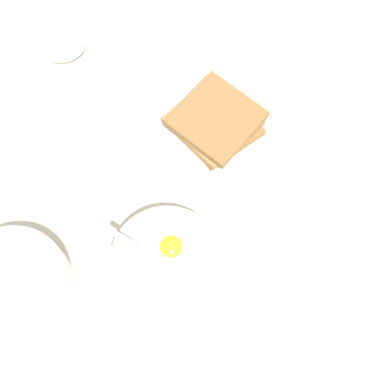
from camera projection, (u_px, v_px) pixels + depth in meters
The scene contains 6 objects.
ground_plane at pixel (86, 148), 0.81m from camera, with size 3.00×3.00×0.00m, color beige.
egg_bowl at pixel (167, 263), 0.73m from camera, with size 0.15×0.15×0.07m.
toast_plate at pixel (214, 130), 0.81m from camera, with size 0.21×0.21×0.01m.
toast_sandwich at pixel (216, 121), 0.79m from camera, with size 0.16×0.16×0.04m.
soup_spoon at pixel (57, 52), 0.85m from camera, with size 0.09×0.16×0.03m.
congee_bowl at pixel (12, 286), 0.71m from camera, with size 0.16×0.16×0.04m.
Camera 1 is at (0.34, 0.15, 0.74)m, focal length 50.00 mm.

